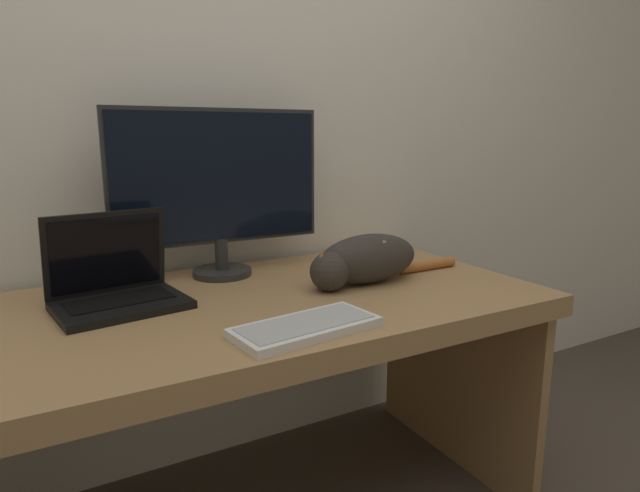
# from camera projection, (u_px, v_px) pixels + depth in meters

# --- Properties ---
(wall_back) EXTENTS (6.40, 0.06, 2.60)m
(wall_back) POSITION_uv_depth(u_px,v_px,m) (189.00, 81.00, 1.70)
(wall_back) COLOR silver
(wall_back) RESTS_ON ground_plane
(desk) EXTENTS (1.59, 0.80, 0.70)m
(desk) POSITION_uv_depth(u_px,v_px,m) (250.00, 348.00, 1.46)
(desk) COLOR #A37A4C
(desk) RESTS_ON ground_plane
(monitor) EXTENTS (0.65, 0.18, 0.51)m
(monitor) POSITION_uv_depth(u_px,v_px,m) (219.00, 186.00, 1.61)
(monitor) COLOR #282828
(monitor) RESTS_ON desk
(laptop) EXTENTS (0.34, 0.27, 0.24)m
(laptop) POSITION_uv_depth(u_px,v_px,m) (117.00, 288.00, 1.36)
(laptop) COLOR black
(laptop) RESTS_ON desk
(external_keyboard) EXTENTS (0.35, 0.19, 0.02)m
(external_keyboard) POSITION_uv_depth(u_px,v_px,m) (306.00, 327.00, 1.19)
(external_keyboard) COLOR white
(external_keyboard) RESTS_ON desk
(cat) EXTENTS (0.56, 0.15, 0.15)m
(cat) POSITION_uv_depth(u_px,v_px,m) (365.00, 259.00, 1.57)
(cat) COLOR #332D28
(cat) RESTS_ON desk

